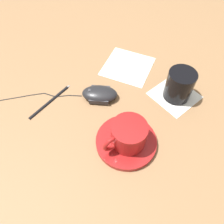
% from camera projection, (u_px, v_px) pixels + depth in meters
% --- Properties ---
extents(ground_plane, '(3.00, 3.00, 0.00)m').
position_uv_depth(ground_plane, '(120.00, 98.00, 0.64)').
color(ground_plane, olive).
extents(saucer, '(0.15, 0.15, 0.01)m').
position_uv_depth(saucer, '(126.00, 141.00, 0.55)').
color(saucer, maroon).
rests_on(saucer, ground).
extents(coffee_cup, '(0.09, 0.11, 0.06)m').
position_uv_depth(coffee_cup, '(128.00, 135.00, 0.52)').
color(coffee_cup, maroon).
rests_on(coffee_cup, saucer).
extents(computer_mouse, '(0.12, 0.11, 0.03)m').
position_uv_depth(computer_mouse, '(100.00, 94.00, 0.63)').
color(computer_mouse, black).
rests_on(computer_mouse, ground).
extents(mouse_cable, '(0.18, 0.19, 0.00)m').
position_uv_depth(mouse_cable, '(37.00, 96.00, 0.64)').
color(mouse_cable, black).
rests_on(mouse_cable, ground).
extents(napkin_under_glass, '(0.14, 0.14, 0.00)m').
position_uv_depth(napkin_under_glass, '(174.00, 95.00, 0.65)').
color(napkin_under_glass, silver).
rests_on(napkin_under_glass, ground).
extents(drinking_glass, '(0.08, 0.08, 0.09)m').
position_uv_depth(drinking_glass, '(179.00, 85.00, 0.61)').
color(drinking_glass, black).
rests_on(drinking_glass, napkin_under_glass).
extents(napkin_spare, '(0.19, 0.19, 0.00)m').
position_uv_depth(napkin_spare, '(128.00, 66.00, 0.72)').
color(napkin_spare, silver).
rests_on(napkin_spare, ground).
extents(pen, '(0.02, 0.16, 0.01)m').
position_uv_depth(pen, '(50.00, 100.00, 0.63)').
color(pen, black).
rests_on(pen, ground).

